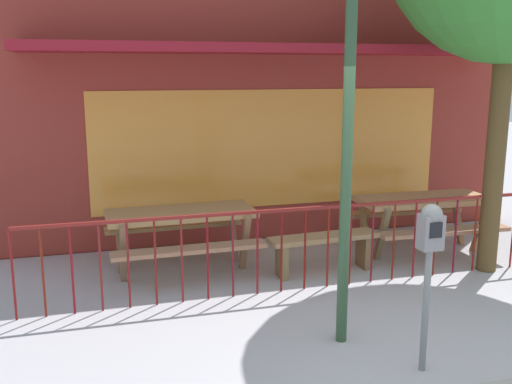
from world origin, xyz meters
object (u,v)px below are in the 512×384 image
object	(u,v)px
picnic_table_right	(423,209)
parking_meter_near	(430,244)
street_lamp	(349,89)
picnic_table_left	(181,223)
patio_bench	(324,245)

from	to	relation	value
picnic_table_right	parking_meter_near	distance (m)	3.40
parking_meter_near	picnic_table_right	bearing A→B (deg)	58.71
picnic_table_right	street_lamp	xyz separation A→B (m)	(-2.18, -2.19, 1.70)
picnic_table_left	parking_meter_near	world-z (taller)	parking_meter_near
picnic_table_left	parking_meter_near	distance (m)	3.42
parking_meter_near	patio_bench	bearing A→B (deg)	87.07
patio_bench	parking_meter_near	world-z (taller)	parking_meter_near
picnic_table_left	patio_bench	bearing A→B (deg)	-17.87
picnic_table_left	parking_meter_near	bearing A→B (deg)	-62.64
picnic_table_right	patio_bench	world-z (taller)	picnic_table_right
patio_bench	street_lamp	distance (m)	2.70
picnic_table_right	parking_meter_near	size ratio (longest dim) A/B	1.28
patio_bench	parking_meter_near	bearing A→B (deg)	-92.93
patio_bench	street_lamp	bearing A→B (deg)	-107.40
parking_meter_near	street_lamp	world-z (taller)	street_lamp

